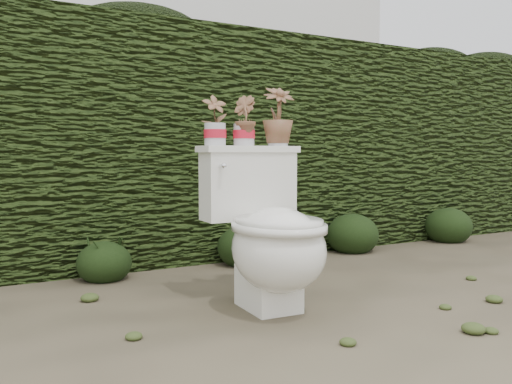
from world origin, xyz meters
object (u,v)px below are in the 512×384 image
potted_plant_left (215,122)px  potted_plant_center (244,122)px  toilet (270,235)px  potted_plant_right (278,118)px

potted_plant_left → potted_plant_center: bearing=1.1°
toilet → potted_plant_right: potted_plant_right is taller
potted_plant_right → toilet: bearing=-120.6°
potted_plant_left → potted_plant_right: 0.35m
toilet → potted_plant_right: size_ratio=2.66×
potted_plant_left → potted_plant_center: size_ratio=0.98×
potted_plant_left → potted_plant_right: potted_plant_right is taller
potted_plant_left → toilet: bearing=-52.1°
toilet → potted_plant_left: size_ratio=3.29×
potted_plant_left → potted_plant_right: size_ratio=0.81×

